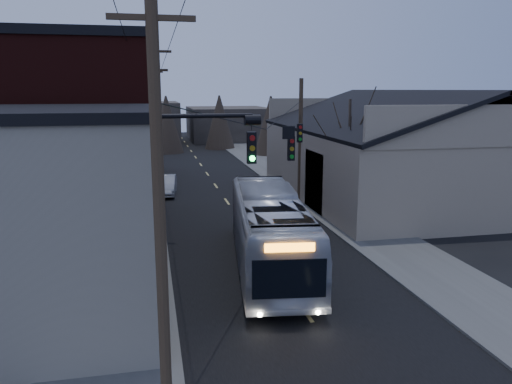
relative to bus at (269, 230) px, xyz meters
The scene contains 13 objects.
road_surface 17.37m from the bus, 89.55° to the left, with size 9.00×110.00×0.02m, color black.
sidewalk_left 18.50m from the bus, 110.20° to the left, with size 4.00×110.00×0.12m, color #474744.
sidewalk_right 18.59m from the bus, 69.01° to the left, with size 4.00×110.00×0.12m, color #474744.
building_clapboard 9.78m from the bus, 157.31° to the right, with size 8.00×8.00×7.00m, color slate.
building_brick 12.71m from the bus, 143.52° to the left, with size 10.00×12.00×10.00m, color black.
building_left_far 25.17m from the bus, 111.90° to the left, with size 9.00×14.00×7.00m, color #322C28.
warehouse 18.02m from the bus, 43.10° to the left, with size 16.16×20.60×7.73m.
building_far_left 52.64m from the bus, 96.40° to the left, with size 10.00×12.00×6.00m, color #322C28.
building_far_right 57.74m from the bus, 82.90° to the left, with size 12.00×14.00×5.00m, color #322C28.
bare_tree 10.05m from the bus, 47.70° to the left, with size 0.40×0.40×7.20m, color black.
utility_lines 12.26m from the bus, 104.59° to the left, with size 11.24×45.28×10.50m.
bus is the anchor object (origin of this frame).
parked_car 17.20m from the bus, 103.50° to the left, with size 1.52×4.36×1.44m, color #96989D.
Camera 1 is at (-5.14, -7.90, 7.76)m, focal length 35.00 mm.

